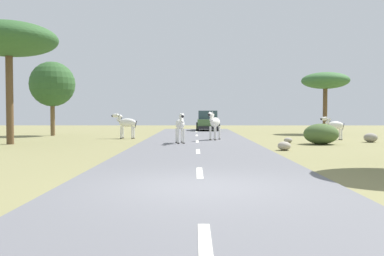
# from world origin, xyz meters

# --- Properties ---
(ground_plane) EXTENTS (90.00, 90.00, 0.00)m
(ground_plane) POSITION_xyz_m (0.00, 0.00, 0.00)
(ground_plane) COLOR olive
(road) EXTENTS (6.00, 64.00, 0.05)m
(road) POSITION_xyz_m (-0.00, 0.00, 0.03)
(road) COLOR slate
(road) RESTS_ON ground_plane
(lane_markings) EXTENTS (0.16, 56.00, 0.01)m
(lane_markings) POSITION_xyz_m (-0.00, -1.00, 0.05)
(lane_markings) COLOR silver
(lane_markings) RESTS_ON road
(zebra_0) EXTENTS (0.92, 1.67, 1.65)m
(zebra_0) POSITION_xyz_m (0.99, 15.25, 1.04)
(zebra_0) COLOR silver
(zebra_0) RESTS_ON road
(zebra_1) EXTENTS (1.69, 0.72, 1.62)m
(zebra_1) POSITION_xyz_m (-4.40, 17.32, 0.97)
(zebra_1) COLOR silver
(zebra_1) RESTS_ON ground_plane
(zebra_2) EXTENTS (0.61, 1.67, 1.58)m
(zebra_2) POSITION_xyz_m (-0.86, 12.55, 0.99)
(zebra_2) COLOR silver
(zebra_2) RESTS_ON road
(zebra_3) EXTENTS (1.50, 0.53, 1.42)m
(zebra_3) POSITION_xyz_m (8.03, 15.94, 0.85)
(zebra_3) COLOR silver
(zebra_3) RESTS_ON ground_plane
(car_0) EXTENTS (2.04, 4.35, 1.74)m
(car_0) POSITION_xyz_m (1.00, 28.68, 0.85)
(car_0) COLOR #476B38
(car_0) RESTS_ON road
(tree_1) EXTENTS (3.13, 3.13, 5.18)m
(tree_1) POSITION_xyz_m (-10.11, 20.70, 3.59)
(tree_1) COLOR brown
(tree_1) RESTS_ON ground_plane
(tree_2) EXTENTS (3.59, 3.59, 4.68)m
(tree_2) POSITION_xyz_m (9.82, 23.51, 4.00)
(tree_2) COLOR brown
(tree_2) RESTS_ON ground_plane
(tree_4) EXTENTS (4.84, 4.84, 6.15)m
(tree_4) POSITION_xyz_m (-9.50, 12.51, 5.26)
(tree_4) COLOR brown
(tree_4) RESTS_ON ground_plane
(bush_1) EXTENTS (1.75, 1.57, 1.05)m
(bush_1) POSITION_xyz_m (6.27, 12.59, 0.52)
(bush_1) COLOR #425B2D
(bush_1) RESTS_ON ground_plane
(rock_0) EXTENTS (0.74, 0.59, 0.50)m
(rock_0) POSITION_xyz_m (9.39, 14.06, 0.25)
(rock_0) COLOR gray
(rock_0) RESTS_ON ground_plane
(rock_1) EXTENTS (0.43, 0.39, 0.33)m
(rock_1) POSITION_xyz_m (8.60, 20.67, 0.16)
(rock_1) COLOR #A89E8C
(rock_1) RESTS_ON ground_plane
(rock_2) EXTENTS (0.44, 0.47, 0.28)m
(rock_2) POSITION_xyz_m (4.83, 13.62, 0.14)
(rock_2) COLOR gray
(rock_2) RESTS_ON ground_plane
(rock_3) EXTENTS (0.55, 0.58, 0.38)m
(rock_3) POSITION_xyz_m (3.67, 9.09, 0.19)
(rock_3) COLOR #A89E8C
(rock_3) RESTS_ON ground_plane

